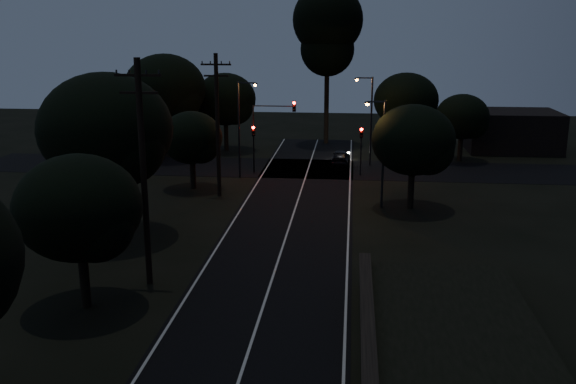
{
  "coord_description": "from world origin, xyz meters",
  "views": [
    {
      "loc": [
        3.84,
        -13.86,
        12.4
      ],
      "look_at": [
        0.0,
        24.0,
        2.5
      ],
      "focal_mm": 40.0,
      "sensor_mm": 36.0,
      "label": 1
    }
  ],
  "objects_px": {
    "tall_pine": "(328,29)",
    "signal_mast": "(273,123)",
    "signal_left": "(254,140)",
    "signal_right": "(361,142)",
    "streetlight_c": "(381,146)",
    "utility_pole_far": "(218,123)",
    "streetlight_a": "(241,123)",
    "utility_pole_mid": "(143,170)",
    "car": "(341,157)",
    "streetlight_b": "(369,115)"
  },
  "relations": [
    {
      "from": "streetlight_a",
      "to": "signal_mast",
      "type": "bearing_deg",
      "value": 39.77
    },
    {
      "from": "signal_mast",
      "to": "streetlight_c",
      "type": "relative_size",
      "value": 0.83
    },
    {
      "from": "tall_pine",
      "to": "car",
      "type": "xyz_separation_m",
      "value": [
        1.84,
        -10.64,
        -11.35
      ]
    },
    {
      "from": "streetlight_a",
      "to": "car",
      "type": "height_order",
      "value": "streetlight_a"
    },
    {
      "from": "signal_mast",
      "to": "signal_left",
      "type": "bearing_deg",
      "value": -179.87
    },
    {
      "from": "signal_left",
      "to": "streetlight_c",
      "type": "bearing_deg",
      "value": -43.76
    },
    {
      "from": "streetlight_a",
      "to": "tall_pine",
      "type": "bearing_deg",
      "value": 69.64
    },
    {
      "from": "utility_pole_mid",
      "to": "tall_pine",
      "type": "bearing_deg",
      "value": 80.07
    },
    {
      "from": "utility_pole_mid",
      "to": "signal_right",
      "type": "height_order",
      "value": "utility_pole_mid"
    },
    {
      "from": "streetlight_b",
      "to": "streetlight_c",
      "type": "bearing_deg",
      "value": -87.86
    },
    {
      "from": "tall_pine",
      "to": "car",
      "type": "bearing_deg",
      "value": -80.2
    },
    {
      "from": "signal_left",
      "to": "streetlight_c",
      "type": "distance_m",
      "value": 14.52
    },
    {
      "from": "utility_pole_far",
      "to": "tall_pine",
      "type": "distance_m",
      "value": 24.91
    },
    {
      "from": "signal_left",
      "to": "signal_right",
      "type": "distance_m",
      "value": 9.2
    },
    {
      "from": "streetlight_c",
      "to": "car",
      "type": "relative_size",
      "value": 1.95
    },
    {
      "from": "utility_pole_far",
      "to": "signal_right",
      "type": "height_order",
      "value": "utility_pole_far"
    },
    {
      "from": "signal_mast",
      "to": "streetlight_c",
      "type": "xyz_separation_m",
      "value": [
        8.74,
        -9.99,
        0.01
      ]
    },
    {
      "from": "utility_pole_mid",
      "to": "utility_pole_far",
      "type": "relative_size",
      "value": 1.05
    },
    {
      "from": "utility_pole_mid",
      "to": "streetlight_a",
      "type": "relative_size",
      "value": 1.38
    },
    {
      "from": "streetlight_a",
      "to": "streetlight_b",
      "type": "xyz_separation_m",
      "value": [
        10.61,
        6.0,
        0.0
      ]
    },
    {
      "from": "signal_mast",
      "to": "utility_pole_far",
      "type": "bearing_deg",
      "value": -111.11
    },
    {
      "from": "tall_pine",
      "to": "streetlight_a",
      "type": "bearing_deg",
      "value": -110.36
    },
    {
      "from": "streetlight_c",
      "to": "streetlight_a",
      "type": "bearing_deg",
      "value": 144.31
    },
    {
      "from": "utility_pole_far",
      "to": "signal_mast",
      "type": "xyz_separation_m",
      "value": [
        3.09,
        7.99,
        -1.15
      ]
    },
    {
      "from": "signal_left",
      "to": "signal_mast",
      "type": "xyz_separation_m",
      "value": [
        1.69,
        0.0,
        1.5
      ]
    },
    {
      "from": "signal_left",
      "to": "streetlight_a",
      "type": "height_order",
      "value": "streetlight_a"
    },
    {
      "from": "streetlight_c",
      "to": "car",
      "type": "distance_m",
      "value": 15.12
    },
    {
      "from": "signal_mast",
      "to": "car",
      "type": "bearing_deg",
      "value": 37.19
    },
    {
      "from": "utility_pole_mid",
      "to": "signal_mast",
      "type": "relative_size",
      "value": 1.76
    },
    {
      "from": "signal_mast",
      "to": "streetlight_a",
      "type": "height_order",
      "value": "streetlight_a"
    },
    {
      "from": "signal_right",
      "to": "streetlight_b",
      "type": "distance_m",
      "value": 4.45
    },
    {
      "from": "streetlight_b",
      "to": "utility_pole_far",
      "type": "bearing_deg",
      "value": -133.3
    },
    {
      "from": "streetlight_b",
      "to": "signal_mast",
      "type": "bearing_deg",
      "value": -154.01
    },
    {
      "from": "signal_mast",
      "to": "streetlight_b",
      "type": "height_order",
      "value": "streetlight_b"
    },
    {
      "from": "signal_left",
      "to": "car",
      "type": "relative_size",
      "value": 1.06
    },
    {
      "from": "tall_pine",
      "to": "streetlight_c",
      "type": "bearing_deg",
      "value": -79.07
    },
    {
      "from": "utility_pole_mid",
      "to": "utility_pole_far",
      "type": "bearing_deg",
      "value": 90.0
    },
    {
      "from": "tall_pine",
      "to": "signal_mast",
      "type": "relative_size",
      "value": 2.66
    },
    {
      "from": "tall_pine",
      "to": "signal_left",
      "type": "distance_m",
      "value": 18.46
    },
    {
      "from": "utility_pole_mid",
      "to": "car",
      "type": "height_order",
      "value": "utility_pole_mid"
    },
    {
      "from": "utility_pole_far",
      "to": "streetlight_b",
      "type": "bearing_deg",
      "value": 46.7
    },
    {
      "from": "utility_pole_mid",
      "to": "streetlight_b",
      "type": "distance_m",
      "value": 31.15
    },
    {
      "from": "utility_pole_mid",
      "to": "signal_right",
      "type": "bearing_deg",
      "value": 67.01
    },
    {
      "from": "streetlight_b",
      "to": "car",
      "type": "xyz_separation_m",
      "value": [
        -2.47,
        0.36,
        -3.98
      ]
    },
    {
      "from": "tall_pine",
      "to": "streetlight_b",
      "type": "relative_size",
      "value": 2.08
    },
    {
      "from": "signal_right",
      "to": "signal_mast",
      "type": "xyz_separation_m",
      "value": [
        -7.51,
        0.0,
        1.5
      ]
    },
    {
      "from": "streetlight_a",
      "to": "streetlight_c",
      "type": "distance_m",
      "value": 13.72
    },
    {
      "from": "tall_pine",
      "to": "signal_right",
      "type": "xyz_separation_m",
      "value": [
        3.6,
        -15.01,
        -9.17
      ]
    },
    {
      "from": "signal_right",
      "to": "signal_mast",
      "type": "bearing_deg",
      "value": 179.97
    },
    {
      "from": "tall_pine",
      "to": "streetlight_a",
      "type": "distance_m",
      "value": 19.57
    }
  ]
}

